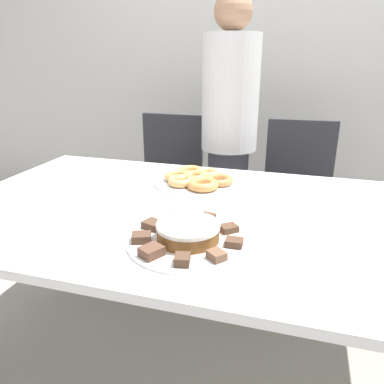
% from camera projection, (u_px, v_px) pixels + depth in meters
% --- Properties ---
extents(ground_plane, '(12.00, 12.00, 0.00)m').
position_uv_depth(ground_plane, '(193.00, 366.00, 1.62)').
color(ground_plane, gray).
extents(wall_back, '(8.00, 0.05, 2.60)m').
position_uv_depth(wall_back, '(258.00, 50.00, 2.65)').
color(wall_back, silver).
rests_on(wall_back, ground_plane).
extents(table, '(1.82, 1.08, 0.74)m').
position_uv_depth(table, '(193.00, 226.00, 1.39)').
color(table, white).
rests_on(table, ground_plane).
extents(person_standing, '(0.31, 0.31, 1.57)m').
position_uv_depth(person_standing, '(229.00, 137.00, 2.10)').
color(person_standing, '#383842').
rests_on(person_standing, ground_plane).
extents(office_chair_left, '(0.44, 0.44, 0.92)m').
position_uv_depth(office_chair_left, '(166.00, 192.00, 2.38)').
color(office_chair_left, black).
rests_on(office_chair_left, ground_plane).
extents(office_chair_right, '(0.46, 0.46, 0.92)m').
position_uv_depth(office_chair_right, '(296.00, 206.00, 2.17)').
color(office_chair_right, black).
rests_on(office_chair_right, ground_plane).
extents(plate_cake, '(0.37, 0.37, 0.01)m').
position_uv_depth(plate_cake, '(188.00, 241.00, 1.12)').
color(plate_cake, white).
rests_on(plate_cake, table).
extents(plate_donuts, '(0.36, 0.36, 0.01)m').
position_uv_depth(plate_donuts, '(195.00, 182.00, 1.64)').
color(plate_donuts, white).
rests_on(plate_donuts, table).
extents(frosted_cake, '(0.19, 0.19, 0.05)m').
position_uv_depth(frosted_cake, '(188.00, 232.00, 1.11)').
color(frosted_cake, brown).
rests_on(frosted_cake, plate_cake).
extents(lamington_0, '(0.07, 0.06, 0.02)m').
position_uv_depth(lamington_0, '(141.00, 237.00, 1.10)').
color(lamington_0, '#513828').
rests_on(lamington_0, plate_cake).
extents(lamington_1, '(0.07, 0.08, 0.03)m').
position_uv_depth(lamington_1, '(151.00, 251.00, 1.02)').
color(lamington_1, brown).
rests_on(lamington_1, plate_cake).
extents(lamington_2, '(0.05, 0.05, 0.02)m').
position_uv_depth(lamington_2, '(182.00, 260.00, 0.98)').
color(lamington_2, '#513828').
rests_on(lamington_2, plate_cake).
extents(lamington_3, '(0.06, 0.06, 0.02)m').
position_uv_depth(lamington_3, '(217.00, 255.00, 1.00)').
color(lamington_3, brown).
rests_on(lamington_3, plate_cake).
extents(lamington_4, '(0.05, 0.04, 0.02)m').
position_uv_depth(lamington_4, '(234.00, 242.00, 1.08)').
color(lamington_4, '#513828').
rests_on(lamington_4, plate_cake).
extents(lamington_5, '(0.07, 0.07, 0.02)m').
position_uv_depth(lamington_5, '(229.00, 228.00, 1.17)').
color(lamington_5, '#513828').
rests_on(lamington_5, plate_cake).
extents(lamington_6, '(0.05, 0.06, 0.03)m').
position_uv_depth(lamington_6, '(207.00, 219.00, 1.23)').
color(lamington_6, '#513828').
rests_on(lamington_6, plate_cake).
extents(lamington_7, '(0.06, 0.06, 0.02)m').
position_uv_depth(lamington_7, '(178.00, 218.00, 1.24)').
color(lamington_7, brown).
rests_on(lamington_7, plate_cake).
extents(lamington_8, '(0.07, 0.07, 0.02)m').
position_uv_depth(lamington_8, '(153.00, 225.00, 1.19)').
color(lamington_8, '#513828').
rests_on(lamington_8, plate_cake).
extents(donut_0, '(0.11, 0.11, 0.04)m').
position_uv_depth(donut_0, '(195.00, 177.00, 1.63)').
color(donut_0, '#D18E4C').
rests_on(donut_0, plate_donuts).
extents(donut_1, '(0.11, 0.11, 0.03)m').
position_uv_depth(donut_1, '(181.00, 181.00, 1.58)').
color(donut_1, '#E5AD66').
rests_on(donut_1, plate_donuts).
extents(donut_2, '(0.13, 0.13, 0.04)m').
position_uv_depth(donut_2, '(203.00, 184.00, 1.54)').
color(donut_2, '#D18E4C').
rests_on(donut_2, plate_donuts).
extents(donut_3, '(0.13, 0.13, 0.03)m').
position_uv_depth(donut_3, '(219.00, 180.00, 1.60)').
color(donut_3, '#C68447').
rests_on(donut_3, plate_donuts).
extents(donut_4, '(0.10, 0.10, 0.03)m').
position_uv_depth(donut_4, '(208.00, 173.00, 1.70)').
color(donut_4, '#E5AD66').
rests_on(donut_4, plate_donuts).
extents(donut_5, '(0.12, 0.12, 0.03)m').
position_uv_depth(donut_5, '(190.00, 171.00, 1.72)').
color(donut_5, tan).
rests_on(donut_5, plate_donuts).
extents(donut_6, '(0.13, 0.13, 0.03)m').
position_uv_depth(donut_6, '(179.00, 176.00, 1.64)').
color(donut_6, tan).
rests_on(donut_6, plate_donuts).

